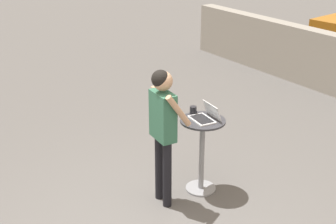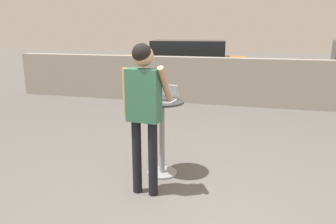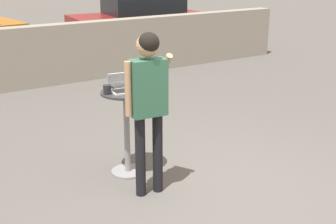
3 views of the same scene
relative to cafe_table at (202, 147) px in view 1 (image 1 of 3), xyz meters
name	(u,v)px [view 1 (image 1 of 3)]	position (x,y,z in m)	size (l,w,h in m)	color
cafe_table	(202,147)	(0.00, 0.00, 0.00)	(0.58, 0.58, 1.02)	gray
laptop	(205,116)	(0.01, 0.03, 0.43)	(0.38, 0.34, 0.20)	silver
coffee_mug	(193,110)	(-0.22, 0.02, 0.44)	(0.13, 0.09, 0.10)	#232328
standing_person	(163,121)	(-0.04, -0.58, 0.51)	(0.54, 0.37, 1.77)	black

